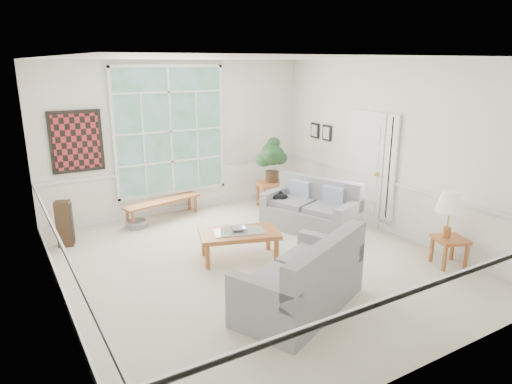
% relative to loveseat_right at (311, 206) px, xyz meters
% --- Properties ---
extents(floor, '(5.50, 6.00, 0.01)m').
position_rel_loveseat_right_xyz_m(floor, '(-1.55, -0.71, -0.46)').
color(floor, beige).
rests_on(floor, ground).
extents(ceiling, '(5.50, 6.00, 0.02)m').
position_rel_loveseat_right_xyz_m(ceiling, '(-1.55, -0.71, 2.55)').
color(ceiling, white).
rests_on(ceiling, ground).
extents(wall_back, '(5.50, 0.02, 3.00)m').
position_rel_loveseat_right_xyz_m(wall_back, '(-1.55, 2.29, 1.05)').
color(wall_back, white).
rests_on(wall_back, ground).
extents(wall_front, '(5.50, 0.02, 3.00)m').
position_rel_loveseat_right_xyz_m(wall_front, '(-1.55, -3.71, 1.05)').
color(wall_front, white).
rests_on(wall_front, ground).
extents(wall_left, '(0.02, 6.00, 3.00)m').
position_rel_loveseat_right_xyz_m(wall_left, '(-4.30, -0.71, 1.05)').
color(wall_left, white).
rests_on(wall_left, ground).
extents(wall_right, '(0.02, 6.00, 3.00)m').
position_rel_loveseat_right_xyz_m(wall_right, '(1.20, -0.71, 1.05)').
color(wall_right, white).
rests_on(wall_right, ground).
extents(window_back, '(2.30, 0.08, 2.40)m').
position_rel_loveseat_right_xyz_m(window_back, '(-1.75, 2.25, 1.20)').
color(window_back, white).
rests_on(window_back, wall_back).
extents(entry_door, '(0.08, 0.90, 2.10)m').
position_rel_loveseat_right_xyz_m(entry_door, '(1.16, -0.11, 0.60)').
color(entry_door, white).
rests_on(entry_door, floor).
extents(door_sidelight, '(0.08, 0.26, 1.90)m').
position_rel_loveseat_right_xyz_m(door_sidelight, '(1.16, -0.74, 0.70)').
color(door_sidelight, white).
rests_on(door_sidelight, wall_right).
extents(wall_art, '(0.90, 0.06, 1.10)m').
position_rel_loveseat_right_xyz_m(wall_art, '(-3.50, 2.24, 1.15)').
color(wall_art, '#5B1A1C').
rests_on(wall_art, wall_back).
extents(wall_frame_near, '(0.04, 0.26, 0.32)m').
position_rel_loveseat_right_xyz_m(wall_frame_near, '(1.16, 1.04, 1.10)').
color(wall_frame_near, black).
rests_on(wall_frame_near, wall_right).
extents(wall_frame_far, '(0.04, 0.26, 0.32)m').
position_rel_loveseat_right_xyz_m(wall_frame_far, '(1.16, 1.44, 1.10)').
color(wall_frame_far, black).
rests_on(wall_frame_far, wall_right).
extents(loveseat_right, '(1.43, 1.88, 0.91)m').
position_rel_loveseat_right_xyz_m(loveseat_right, '(0.00, 0.00, 0.00)').
color(loveseat_right, gray).
rests_on(loveseat_right, floor).
extents(loveseat_front, '(2.00, 1.57, 0.96)m').
position_rel_loveseat_right_xyz_m(loveseat_front, '(-1.79, -2.13, 0.03)').
color(loveseat_front, gray).
rests_on(loveseat_front, floor).
extents(coffee_table, '(1.35, 0.99, 0.45)m').
position_rel_loveseat_right_xyz_m(coffee_table, '(-1.73, -0.48, -0.23)').
color(coffee_table, '#A05529').
rests_on(coffee_table, floor).
extents(pewter_bowl, '(0.39, 0.39, 0.08)m').
position_rel_loveseat_right_xyz_m(pewter_bowl, '(-1.74, -0.43, 0.03)').
color(pewter_bowl, gray).
rests_on(pewter_bowl, coffee_table).
extents(window_bench, '(1.62, 0.67, 0.37)m').
position_rel_loveseat_right_xyz_m(window_bench, '(-2.10, 1.94, -0.27)').
color(window_bench, '#A05529').
rests_on(window_bench, floor).
extents(end_table, '(0.65, 0.65, 0.54)m').
position_rel_loveseat_right_xyz_m(end_table, '(0.10, 1.48, -0.18)').
color(end_table, '#A05529').
rests_on(end_table, floor).
extents(houseplant, '(0.64, 0.64, 0.93)m').
position_rel_loveseat_right_xyz_m(houseplant, '(0.15, 1.53, 0.55)').
color(houseplant, '#244725').
rests_on(houseplant, end_table).
extents(side_table, '(0.56, 0.56, 0.44)m').
position_rel_loveseat_right_xyz_m(side_table, '(0.85, -2.29, -0.23)').
color(side_table, '#A05529').
rests_on(side_table, floor).
extents(table_lamp, '(0.57, 0.57, 0.70)m').
position_rel_loveseat_right_xyz_m(table_lamp, '(0.81, -2.24, 0.34)').
color(table_lamp, white).
rests_on(table_lamp, side_table).
extents(pet_bed, '(0.53, 0.53, 0.12)m').
position_rel_loveseat_right_xyz_m(pet_bed, '(-2.68, 1.75, -0.39)').
color(pet_bed, gray).
rests_on(pet_bed, floor).
extents(floor_speaker, '(0.29, 0.26, 0.77)m').
position_rel_loveseat_right_xyz_m(floor_speaker, '(-3.95, 1.47, -0.07)').
color(floor_speaker, '#362316').
rests_on(floor_speaker, floor).
extents(cat, '(0.37, 0.32, 0.14)m').
position_rel_loveseat_right_xyz_m(cat, '(-0.31, 0.51, 0.08)').
color(cat, black).
rests_on(cat, loveseat_right).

